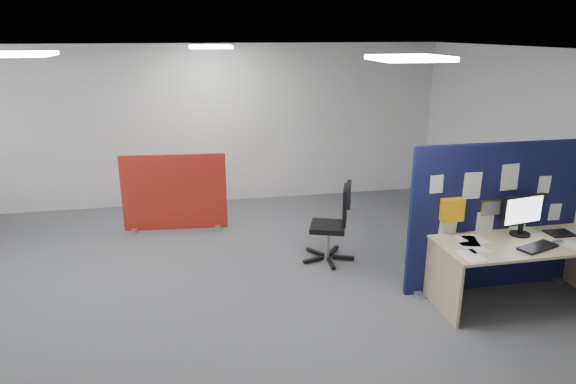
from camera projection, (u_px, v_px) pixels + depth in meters
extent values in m
plane|color=#52555A|center=(189.00, 301.00, 5.76)|extent=(9.00, 9.00, 0.00)
cube|color=white|center=(172.00, 52.00, 4.94)|extent=(9.00, 7.00, 0.02)
cube|color=silver|center=(181.00, 127.00, 8.62)|extent=(9.00, 0.02, 2.70)
cube|color=silver|center=(560.00, 164.00, 6.20)|extent=(0.02, 7.00, 2.70)
cube|color=white|center=(409.00, 58.00, 4.39)|extent=(0.60, 0.60, 0.04)
cube|color=white|center=(20.00, 54.00, 5.14)|extent=(0.60, 0.60, 0.04)
cube|color=white|center=(210.00, 47.00, 7.38)|extent=(0.60, 0.60, 0.04)
cube|color=#0F123A|center=(495.00, 217.00, 5.83)|extent=(2.10, 0.06, 1.73)
cube|color=#ABAAB0|center=(416.00, 291.00, 5.92)|extent=(0.08, 0.30, 0.04)
cube|color=#ABAAB0|center=(554.00, 277.00, 6.26)|extent=(0.08, 0.30, 0.04)
cube|color=white|center=(437.00, 184.00, 5.52)|extent=(0.15, 0.01, 0.20)
cube|color=white|center=(472.00, 186.00, 5.61)|extent=(0.21, 0.01, 0.30)
cube|color=white|center=(510.00, 177.00, 5.67)|extent=(0.21, 0.01, 0.30)
cube|color=white|center=(544.00, 185.00, 5.79)|extent=(0.15, 0.01, 0.20)
cube|color=white|center=(449.00, 223.00, 5.69)|extent=(0.21, 0.01, 0.30)
cube|color=white|center=(518.00, 219.00, 5.86)|extent=(0.21, 0.01, 0.30)
cube|color=white|center=(555.00, 212.00, 5.93)|extent=(0.15, 0.01, 0.20)
cube|color=white|center=(483.00, 250.00, 5.89)|extent=(0.21, 0.01, 0.30)
cube|color=white|center=(485.00, 224.00, 5.79)|extent=(0.21, 0.01, 0.30)
cube|color=gold|center=(491.00, 208.00, 5.74)|extent=(0.24, 0.01, 0.18)
cube|color=#FFAA10|center=(452.00, 210.00, 5.60)|extent=(0.25, 0.10, 0.25)
cube|color=tan|center=(523.00, 242.00, 5.52)|extent=(1.89, 0.84, 0.03)
cube|color=tan|center=(442.00, 281.00, 5.46)|extent=(0.03, 0.77, 0.70)
cube|color=tan|center=(500.00, 243.00, 5.94)|extent=(1.70, 0.02, 0.30)
cylinder|color=black|center=(520.00, 234.00, 5.69)|extent=(0.22, 0.22, 0.02)
cube|color=black|center=(521.00, 229.00, 5.67)|extent=(0.05, 0.04, 0.11)
cube|color=black|center=(523.00, 210.00, 5.60)|extent=(0.53, 0.12, 0.33)
cube|color=white|center=(524.00, 210.00, 5.58)|extent=(0.48, 0.08, 0.29)
cube|color=black|center=(538.00, 247.00, 5.34)|extent=(0.48, 0.31, 0.02)
cube|color=#ABAAB0|center=(558.00, 242.00, 5.45)|extent=(0.10, 0.06, 0.03)
cube|color=black|center=(560.00, 233.00, 5.72)|extent=(0.28, 0.22, 0.01)
cube|color=#A71E15|center=(174.00, 192.00, 7.67)|extent=(1.55, 0.19, 1.16)
cube|color=#ABAAB0|center=(135.00, 230.00, 7.73)|extent=(0.08, 0.30, 0.04)
cube|color=#ABAAB0|center=(218.00, 224.00, 7.96)|extent=(0.08, 0.30, 0.04)
cube|color=black|center=(343.00, 258.00, 6.76)|extent=(0.29, 0.14, 0.04)
cube|color=black|center=(333.00, 251.00, 6.97)|extent=(0.22, 0.26, 0.04)
cube|color=black|center=(315.00, 252.00, 6.93)|extent=(0.20, 0.27, 0.04)
cube|color=black|center=(313.00, 260.00, 6.69)|extent=(0.29, 0.13, 0.04)
cube|color=black|center=(331.00, 263.00, 6.59)|extent=(0.06, 0.29, 0.04)
cylinder|color=#ABAAB0|center=(327.00, 242.00, 6.72)|extent=(0.06, 0.06, 0.40)
cube|color=black|center=(328.00, 227.00, 6.66)|extent=(0.57, 0.57, 0.07)
cube|color=black|center=(345.00, 205.00, 6.53)|extent=(0.18, 0.40, 0.48)
cube|color=black|center=(348.00, 194.00, 6.49)|extent=(0.18, 0.36, 0.29)
cube|color=white|center=(475.00, 247.00, 5.36)|extent=(0.23, 0.31, 0.00)
cube|color=white|center=(468.00, 241.00, 5.52)|extent=(0.29, 0.35, 0.00)
cube|color=white|center=(576.00, 246.00, 5.38)|extent=(0.27, 0.34, 0.00)
cube|color=white|center=(471.00, 256.00, 5.16)|extent=(0.22, 0.31, 0.00)
cube|color=white|center=(526.00, 230.00, 5.83)|extent=(0.23, 0.31, 0.00)
cube|color=white|center=(475.00, 239.00, 5.58)|extent=(0.25, 0.33, 0.00)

